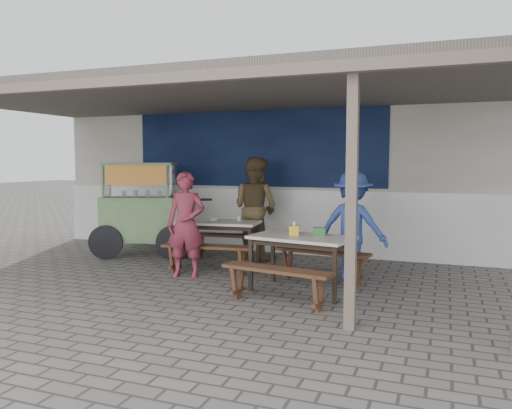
{
  "coord_description": "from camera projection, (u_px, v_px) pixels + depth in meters",
  "views": [
    {
      "loc": [
        3.24,
        -5.96,
        1.74
      ],
      "look_at": [
        0.62,
        0.9,
        1.09
      ],
      "focal_mm": 35.0,
      "sensor_mm": 36.0,
      "label": 1
    }
  ],
  "objects": [
    {
      "name": "tissue_box",
      "position": [
        294.0,
        230.0,
        6.65
      ],
      "size": [
        0.15,
        0.15,
        0.13
      ],
      "primitive_type": "cube",
      "rotation": [
        0.0,
        0.0,
        0.23
      ],
      "color": "gold",
      "rests_on": "table_right"
    },
    {
      "name": "warung_roof",
      "position": [
        218.0,
        95.0,
        7.44
      ],
      "size": [
        9.0,
        4.21,
        2.81
      ],
      "color": "#58524B",
      "rests_on": "ground"
    },
    {
      "name": "bench_left_wall",
      "position": [
        230.0,
        241.0,
        8.79
      ],
      "size": [
        1.43,
        0.44,
        0.45
      ],
      "rotation": [
        0.0,
        0.0,
        0.12
      ],
      "color": "brown",
      "rests_on": "ground"
    },
    {
      "name": "ground",
      "position": [
        190.0,
        288.0,
        6.85
      ],
      "size": [
        60.0,
        60.0,
        0.0
      ],
      "primitive_type": "plane",
      "color": "#635F5A",
      "rests_on": "ground"
    },
    {
      "name": "patron_wall_side",
      "position": [
        255.0,
        208.0,
        8.85
      ],
      "size": [
        1.04,
        0.92,
        1.81
      ],
      "primitive_type": "imported",
      "rotation": [
        0.0,
        0.0,
        2.84
      ],
      "color": "brown",
      "rests_on": "ground"
    },
    {
      "name": "bench_right_wall",
      "position": [
        322.0,
        258.0,
        7.2
      ],
      "size": [
        1.43,
        0.51,
        0.45
      ],
      "rotation": [
        0.0,
        0.0,
        -0.17
      ],
      "color": "brown",
      "rests_on": "ground"
    },
    {
      "name": "table_right",
      "position": [
        301.0,
        242.0,
        6.57
      ],
      "size": [
        1.41,
        0.94,
        0.75
      ],
      "rotation": [
        0.0,
        0.0,
        -0.17
      ],
      "color": "beige",
      "rests_on": "ground"
    },
    {
      "name": "condiment_jar",
      "position": [
        239.0,
        218.0,
        8.26
      ],
      "size": [
        0.07,
        0.07,
        0.08
      ],
      "primitive_type": "cylinder",
      "color": "beige",
      "rests_on": "table_left"
    },
    {
      "name": "bench_right_street",
      "position": [
        276.0,
        278.0,
        6.01
      ],
      "size": [
        1.43,
        0.51,
        0.45
      ],
      "rotation": [
        0.0,
        0.0,
        -0.17
      ],
      "color": "brown",
      "rests_on": "ground"
    },
    {
      "name": "donation_box",
      "position": [
        319.0,
        232.0,
        6.59
      ],
      "size": [
        0.18,
        0.14,
        0.11
      ],
      "primitive_type": "cube",
      "rotation": [
        0.0,
        0.0,
        0.26
      ],
      "color": "#336F31",
      "rests_on": "table_right"
    },
    {
      "name": "patron_right_table",
      "position": [
        353.0,
        225.0,
        7.3
      ],
      "size": [
        1.09,
        0.72,
        1.59
      ],
      "primitive_type": "imported",
      "rotation": [
        0.0,
        0.0,
        3.01
      ],
      "color": "#304994",
      "rests_on": "ground"
    },
    {
      "name": "patron_street_side",
      "position": [
        186.0,
        224.0,
        7.45
      ],
      "size": [
        0.65,
        0.51,
        1.58
      ],
      "primitive_type": "imported",
      "rotation": [
        0.0,
        0.0,
        0.24
      ],
      "color": "maroon",
      "rests_on": "ground"
    },
    {
      "name": "bench_left_street",
      "position": [
        207.0,
        252.0,
        7.65
      ],
      "size": [
        1.43,
        0.44,
        0.45
      ],
      "rotation": [
        0.0,
        0.0,
        0.12
      ],
      "color": "brown",
      "rests_on": "ground"
    },
    {
      "name": "condiment_bowl",
      "position": [
        214.0,
        219.0,
        8.28
      ],
      "size": [
        0.22,
        0.22,
        0.04
      ],
      "primitive_type": "imported",
      "rotation": [
        0.0,
        0.0,
        0.34
      ],
      "color": "silver",
      "rests_on": "table_left"
    },
    {
      "name": "table_left",
      "position": [
        219.0,
        226.0,
        8.19
      ],
      "size": [
        1.38,
        0.8,
        0.75
      ],
      "rotation": [
        0.0,
        0.0,
        0.12
      ],
      "color": "beige",
      "rests_on": "ground"
    },
    {
      "name": "vendor_cart",
      "position": [
        143.0,
        205.0,
        9.13
      ],
      "size": [
        2.0,
        1.33,
        1.7
      ],
      "rotation": [
        0.0,
        0.0,
        0.35
      ],
      "color": "#789865",
      "rests_on": "ground"
    },
    {
      "name": "back_wall",
      "position": [
        275.0,
        162.0,
        10.03
      ],
      "size": [
        9.0,
        1.28,
        3.5
      ],
      "color": "beige",
      "rests_on": "ground"
    }
  ]
}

